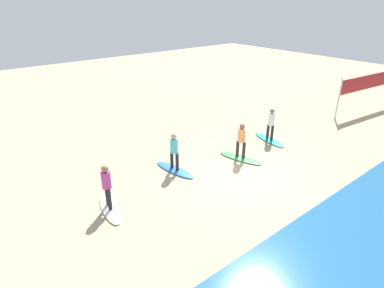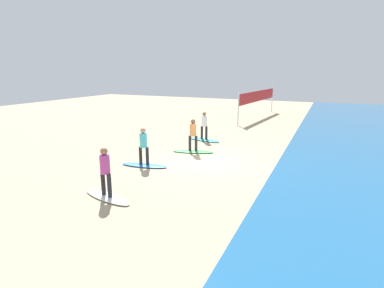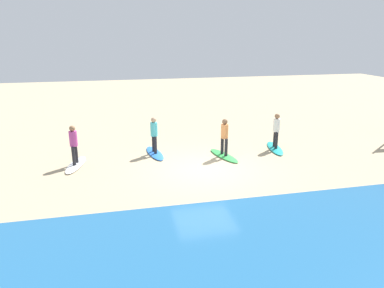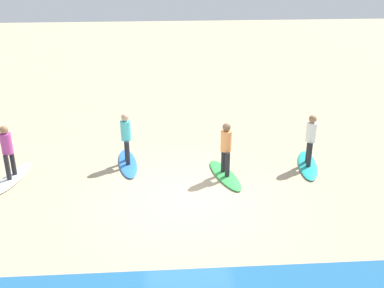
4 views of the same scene
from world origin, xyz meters
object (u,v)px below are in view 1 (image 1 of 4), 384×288
surfer_green (241,138)px  surfboard_teal (269,140)px  surfer_blue (174,149)px  surfboard_blue (175,170)px  surfboard_white (110,208)px  surfboard_green (240,158)px  surfer_teal (271,122)px  surfer_white (107,184)px  volleyball_net (382,80)px

surfer_green → surfboard_teal: bearing=-169.7°
surfer_blue → surfboard_blue: bearing=0.0°
surfboard_white → surfboard_green: bearing=100.1°
surfboard_green → surfboard_white: (6.38, -0.24, 0.00)m
surfer_teal → surfboard_blue: surfer_teal is taller
surfer_blue → surfer_white: bearing=12.6°
surfer_green → surfer_blue: bearing=-18.6°
volleyball_net → surfboard_teal: bearing=-5.0°
surfboard_teal → surfer_green: size_ratio=1.28×
surfer_blue → surfer_white: same height
surfboard_green → surfboard_blue: bearing=-123.6°
surfer_teal → surfboard_green: bearing=10.3°
surfer_teal → surfer_white: 9.09m
surfer_green → surfboard_white: (6.38, -0.24, -0.99)m
surfboard_green → surfer_white: 6.46m
surfer_teal → surfer_green: bearing=10.3°
surfboard_green → surfboard_teal: bearing=85.3°
surfboard_teal → surfer_blue: surfer_blue is taller
surfboard_teal → volleyball_net: size_ratio=0.23×
volleyball_net → surfer_white: bearing=-1.9°
surfboard_green → surfer_white: bearing=-107.2°
surfboard_teal → surfer_white: 9.14m
surfer_green → surfboard_blue: (2.99, -1.00, -0.99)m
surfer_white → volleyball_net: 19.34m
surfer_teal → surfboard_green: size_ratio=0.78×
surfboard_white → surfer_white: 0.99m
surfboard_green → surfer_white: surfer_white is taller
surfer_green → surfer_white: (6.38, -0.24, 0.00)m
surfboard_teal → surfboard_white: (9.08, 0.25, 0.00)m
surfer_teal → surfboard_white: surfer_teal is taller
surfboard_blue → surfboard_white: same height
surfboard_teal → surfboard_green: (2.70, 0.49, 0.00)m
surfer_green → surfboard_white: 6.46m
surfboard_teal → surfboard_green: size_ratio=1.00×
surfer_teal → surfboard_blue: size_ratio=0.78×
surfer_green → surfer_white: 6.39m
surfboard_teal → surfer_green: bearing=-68.7°
surfer_blue → volleyball_net: (-15.93, 1.41, 0.75)m
surfer_teal → volleyball_net: (-10.23, 0.89, 0.75)m
surfer_green → volleyball_net: size_ratio=0.18×
volleyball_net → surfboard_white: bearing=-1.9°
surfer_white → surfboard_white: bearing=0.0°
surfer_teal → surfboard_green: 2.92m
surfboard_teal → surfboard_white: size_ratio=1.00×
surfer_green → surfboard_white: bearing=-2.2°
surfboard_white → volleyball_net: volleyball_net is taller
surfboard_green → surfer_green: size_ratio=1.28×
surfer_teal → surfer_green: (2.70, 0.49, 0.00)m
surfer_green → volleyball_net: (-12.94, 0.40, 0.75)m
surfboard_teal → surfboard_white: bearing=-77.4°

